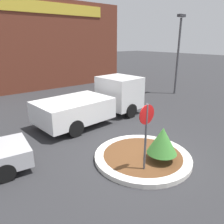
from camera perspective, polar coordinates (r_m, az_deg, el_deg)
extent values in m
plane|color=#2D2D30|center=(8.43, 7.92, -11.98)|extent=(120.00, 120.00, 0.00)
cylinder|color=silver|center=(8.39, 7.94, -11.49)|extent=(3.56, 3.56, 0.17)
cylinder|color=brown|center=(8.39, 7.94, -11.47)|extent=(2.92, 2.92, 0.17)
cylinder|color=#4C4C51|center=(7.05, 8.73, -7.36)|extent=(0.07, 0.07, 2.40)
cylinder|color=#B71414|center=(6.72, 9.09, -0.66)|extent=(0.63, 0.03, 0.63)
cylinder|color=brown|center=(8.06, 12.73, -11.23)|extent=(0.08, 0.08, 0.29)
cone|color=#3D7F33|center=(7.77, 13.05, -7.26)|extent=(1.05, 1.05, 0.94)
cube|color=white|center=(13.05, 1.93, 5.21)|extent=(2.11, 2.42, 1.81)
cube|color=white|center=(11.14, -10.05, 0.58)|extent=(3.82, 2.67, 1.05)
cube|color=black|center=(13.46, 4.00, 6.97)|extent=(0.20, 2.03, 0.63)
cylinder|color=black|center=(13.92, -1.86, 2.37)|extent=(0.82, 0.33, 0.80)
cylinder|color=black|center=(12.43, 4.91, 0.33)|extent=(0.82, 0.33, 0.80)
cylinder|color=black|center=(11.88, -15.56, -1.15)|extent=(0.82, 0.33, 0.80)
cylinder|color=black|center=(10.09, -9.56, -4.23)|extent=(0.82, 0.33, 0.80)
cube|color=brown|center=(23.11, -18.27, 16.33)|extent=(14.38, 6.00, 7.53)
cube|color=gold|center=(20.46, -15.75, 24.72)|extent=(10.07, 0.08, 0.90)
cylinder|color=black|center=(7.77, -26.08, -14.08)|extent=(0.64, 0.26, 0.62)
cylinder|color=#4C4C51|center=(18.46, 16.78, 13.46)|extent=(0.16, 0.16, 5.79)
cube|color=#38383D|center=(18.49, 17.71, 22.87)|extent=(0.70, 0.30, 0.20)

